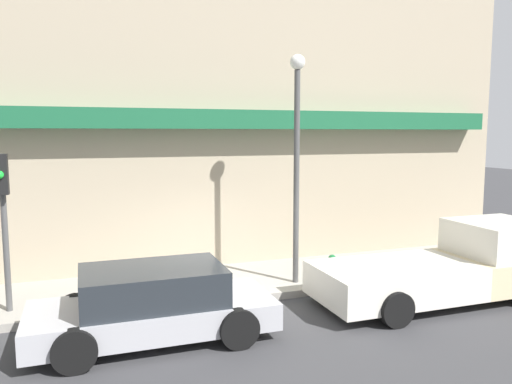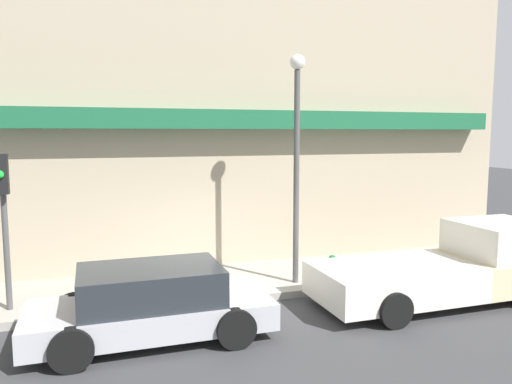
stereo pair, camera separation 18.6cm
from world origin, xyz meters
The scene contains 8 objects.
ground_plane centered at (0.00, 0.00, 0.00)m, with size 80.00×80.00×0.00m, color #38383A.
sidewalk centered at (0.00, 1.41, 0.09)m, with size 36.00×2.83×0.17m.
building centered at (-0.01, 4.31, 4.61)m, with size 19.80×3.80×9.70m.
pickup_truck centered at (5.16, -1.24, 0.77)m, with size 5.77×2.23×1.73m.
parked_car centered at (-1.63, -1.24, 0.67)m, with size 4.42×2.04×1.36m.
fire_hydrant centered at (3.00, 0.52, 0.49)m, with size 0.20×0.20×0.64m.
street_lamp centered at (2.07, 0.64, 3.59)m, with size 0.36×0.36×5.45m.
traffic_light centered at (-4.28, 0.69, 2.40)m, with size 0.28×0.42×3.22m.
Camera 1 is at (-2.79, -10.23, 3.80)m, focal length 35.00 mm.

